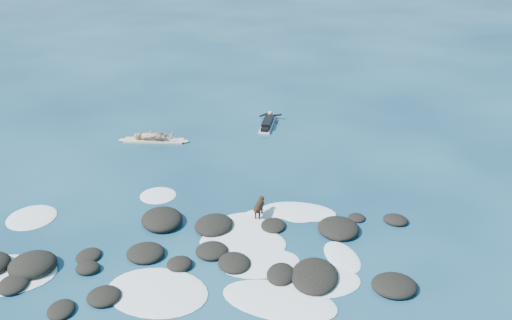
{
  "coord_description": "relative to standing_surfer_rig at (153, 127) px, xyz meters",
  "views": [
    {
      "loc": [
        2.61,
        -16.63,
        10.76
      ],
      "look_at": [
        1.64,
        4.0,
        0.9
      ],
      "focal_mm": 40.0,
      "sensor_mm": 36.0,
      "label": 1
    }
  ],
  "objects": [
    {
      "name": "standing_surfer_rig",
      "position": [
        0.0,
        0.0,
        0.0
      ],
      "size": [
        3.34,
        0.66,
        1.91
      ],
      "rotation": [
        0.0,
        0.0,
        -0.01
      ],
      "color": "beige",
      "rests_on": "ground"
    },
    {
      "name": "paddling_surfer_rig",
      "position": [
        5.3,
        2.28,
        -0.6
      ],
      "size": [
        1.18,
        2.67,
        0.46
      ],
      "rotation": [
        0.0,
        0.0,
        1.44
      ],
      "color": "silver",
      "rests_on": "ground"
    },
    {
      "name": "reef_rocks",
      "position": [
        3.07,
        -9.11,
        -0.64
      ],
      "size": [
        14.68,
        6.28,
        0.61
      ],
      "color": "black",
      "rests_on": "ground"
    },
    {
      "name": "ground",
      "position": [
        3.34,
        -7.67,
        -0.75
      ],
      "size": [
        160.0,
        160.0,
        0.0
      ],
      "primitive_type": "plane",
      "color": "#0A2642",
      "rests_on": "ground"
    },
    {
      "name": "dog",
      "position": [
        5.24,
        -6.56,
        -0.29
      ],
      "size": [
        0.42,
        1.08,
        0.69
      ],
      "rotation": [
        0.0,
        0.0,
        1.36
      ],
      "color": "black",
      "rests_on": "ground"
    },
    {
      "name": "breaking_foam",
      "position": [
        3.35,
        -9.05,
        -0.74
      ],
      "size": [
        13.66,
        8.04,
        0.12
      ],
      "color": "white",
      "rests_on": "ground"
    }
  ]
}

